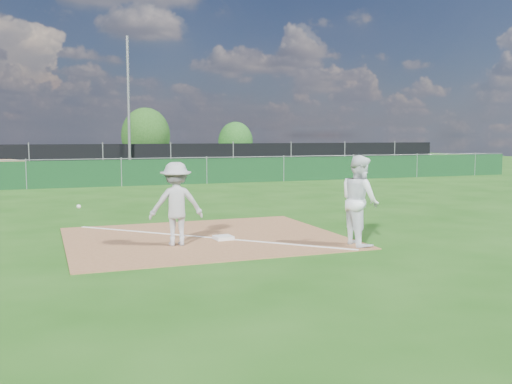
# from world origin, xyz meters

# --- Properties ---
(ground) EXTENTS (90.00, 90.00, 0.00)m
(ground) POSITION_xyz_m (0.00, 10.00, 0.00)
(ground) COLOR #1A4B10
(ground) RESTS_ON ground
(infield_dirt) EXTENTS (6.00, 5.00, 0.02)m
(infield_dirt) POSITION_xyz_m (0.00, 1.00, 0.01)
(infield_dirt) COLOR brown
(infield_dirt) RESTS_ON ground
(foul_line) EXTENTS (5.01, 5.01, 0.01)m
(foul_line) POSITION_xyz_m (0.00, 1.00, 0.03)
(foul_line) COLOR white
(foul_line) RESTS_ON infield_dirt
(green_fence) EXTENTS (44.00, 0.05, 1.20)m
(green_fence) POSITION_xyz_m (0.00, 15.00, 0.60)
(green_fence) COLOR #0E3417
(green_fence) RESTS_ON ground
(dirt_mound) EXTENTS (3.38, 2.60, 1.17)m
(dirt_mound) POSITION_xyz_m (-5.00, 18.50, 0.58)
(dirt_mound) COLOR olive
(dirt_mound) RESTS_ON ground
(black_fence) EXTENTS (46.00, 0.04, 1.80)m
(black_fence) POSITION_xyz_m (0.00, 23.00, 0.90)
(black_fence) COLOR black
(black_fence) RESTS_ON ground
(parking_lot) EXTENTS (46.00, 9.00, 0.01)m
(parking_lot) POSITION_xyz_m (0.00, 28.00, 0.01)
(parking_lot) COLOR black
(parking_lot) RESTS_ON ground
(light_pole) EXTENTS (0.16, 0.16, 8.00)m
(light_pole) POSITION_xyz_m (1.50, 22.70, 4.00)
(light_pole) COLOR slate
(light_pole) RESTS_ON ground
(first_base) EXTENTS (0.41, 0.41, 0.08)m
(first_base) POSITION_xyz_m (0.31, 0.61, 0.06)
(first_base) COLOR silver
(first_base) RESTS_ON infield_dirt
(play_at_first) EXTENTS (2.57, 0.73, 1.73)m
(play_at_first) POSITION_xyz_m (-0.79, 0.34, 0.89)
(play_at_first) COLOR #B8B8BA
(play_at_first) RESTS_ON infield_dirt
(runner) EXTENTS (0.76, 0.95, 1.89)m
(runner) POSITION_xyz_m (2.81, -0.93, 0.95)
(runner) COLOR white
(runner) RESTS_ON ground
(car_mid) EXTENTS (4.72, 1.82, 1.53)m
(car_mid) POSITION_xyz_m (-2.78, 27.35, 0.78)
(car_mid) COLOR black
(car_mid) RESTS_ON parking_lot
(car_right) EXTENTS (5.12, 3.75, 1.38)m
(car_right) POSITION_xyz_m (4.82, 28.08, 0.70)
(car_right) COLOR black
(car_right) RESTS_ON parking_lot
(tree_mid) EXTENTS (3.74, 3.74, 4.44)m
(tree_mid) POSITION_xyz_m (4.27, 33.18, 2.28)
(tree_mid) COLOR #382316
(tree_mid) RESTS_ON ground
(tree_right) EXTENTS (2.90, 2.90, 3.44)m
(tree_right) POSITION_xyz_m (12.02, 34.45, 1.77)
(tree_right) COLOR #382316
(tree_right) RESTS_ON ground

